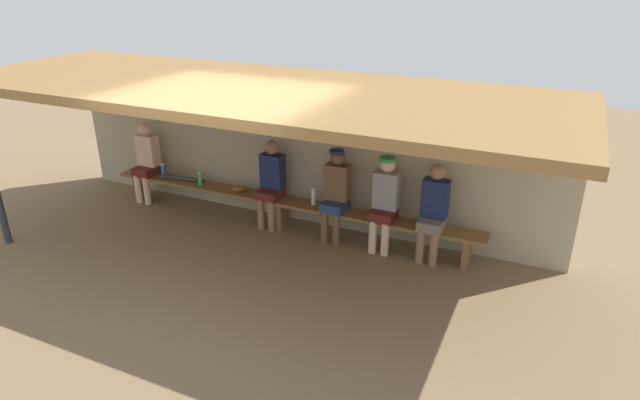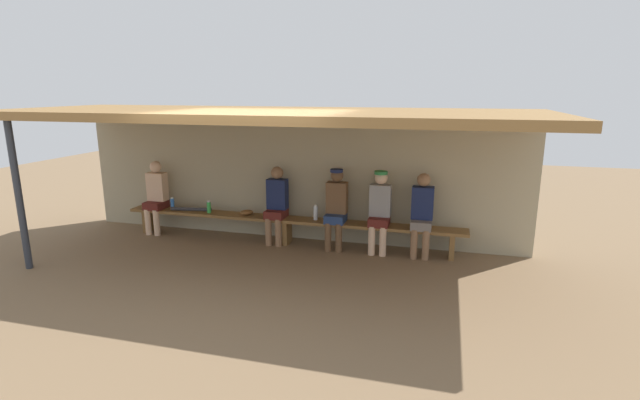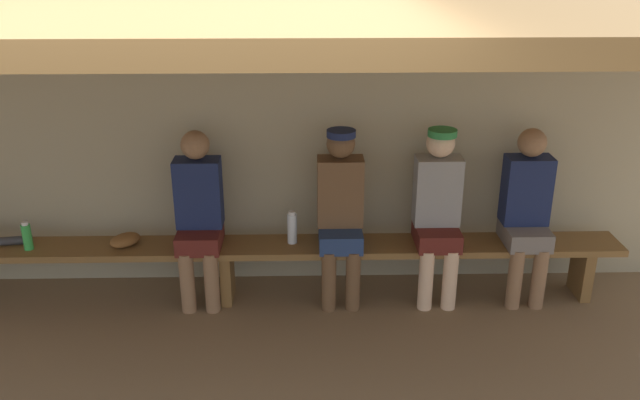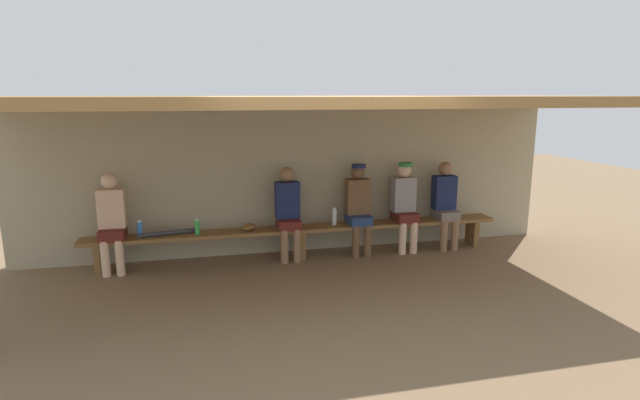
{
  "view_description": "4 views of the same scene",
  "coord_description": "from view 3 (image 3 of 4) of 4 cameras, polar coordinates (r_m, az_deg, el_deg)",
  "views": [
    {
      "loc": [
        3.65,
        -4.99,
        3.69
      ],
      "look_at": [
        0.77,
        1.22,
        0.72
      ],
      "focal_mm": 30.62,
      "sensor_mm": 36.0,
      "label": 1
    },
    {
      "loc": [
        2.57,
        -5.75,
        2.62
      ],
      "look_at": [
        0.69,
        1.2,
        0.9
      ],
      "focal_mm": 26.19,
      "sensor_mm": 36.0,
      "label": 2
    },
    {
      "loc": [
        0.61,
        -3.05,
        2.66
      ],
      "look_at": [
        0.71,
        1.39,
        0.88
      ],
      "focal_mm": 37.76,
      "sensor_mm": 36.0,
      "label": 3
    },
    {
      "loc": [
        -1.34,
        -5.34,
        2.35
      ],
      "look_at": [
        0.23,
        1.34,
        0.89
      ],
      "focal_mm": 28.21,
      "sensor_mm": 36.0,
      "label": 4
    }
  ],
  "objects": [
    {
      "name": "water_bottle_green",
      "position": [
        5.07,
        -2.38,
        -2.37
      ],
      "size": [
        0.07,
        0.07,
        0.26
      ],
      "color": "silver",
      "rests_on": "bench"
    },
    {
      "name": "player_in_red",
      "position": [
        4.99,
        1.74,
        -0.73
      ],
      "size": [
        0.34,
        0.42,
        1.34
      ],
      "color": "navy",
      "rests_on": "ground"
    },
    {
      "name": "player_near_post",
      "position": [
        5.08,
        9.94,
        -0.64
      ],
      "size": [
        0.34,
        0.42,
        1.34
      ],
      "color": "#591E19",
      "rests_on": "ground"
    },
    {
      "name": "water_bottle_blue",
      "position": [
        5.42,
        -23.58,
        -2.84
      ],
      "size": [
        0.07,
        0.07,
        0.22
      ],
      "color": "green",
      "rests_on": "bench"
    },
    {
      "name": "dugout_roof",
      "position": [
        3.82,
        -10.86,
        15.44
      ],
      "size": [
        8.0,
        2.8,
        0.12
      ],
      "primitive_type": "cube",
      "color": "olive",
      "rests_on": "back_wall"
    },
    {
      "name": "player_middle",
      "position": [
        5.26,
        17.12,
        -0.73
      ],
      "size": [
        0.34,
        0.42,
        1.34
      ],
      "color": "slate",
      "rests_on": "ground"
    },
    {
      "name": "player_in_white",
      "position": [
        5.05,
        -10.25,
        -1.0
      ],
      "size": [
        0.34,
        0.42,
        1.34
      ],
      "color": "#591E19",
      "rests_on": "ground"
    },
    {
      "name": "baseball_glove_tan",
      "position": [
        5.26,
        -16.18,
        -3.27
      ],
      "size": [
        0.29,
        0.29,
        0.09
      ],
      "primitive_type": "ellipsoid",
      "rotation": [
        0.0,
        0.0,
        3.94
      ],
      "color": "brown",
      "rests_on": "bench"
    },
    {
      "name": "back_wall",
      "position": [
        5.32,
        -7.84,
        4.57
      ],
      "size": [
        8.0,
        0.2,
        2.2
      ],
      "primitive_type": "cube",
      "color": "tan",
      "rests_on": "ground"
    },
    {
      "name": "bench",
      "position": [
        5.17,
        -7.96,
        -4.5
      ],
      "size": [
        6.0,
        0.36,
        0.46
      ],
      "color": "brown",
      "rests_on": "ground"
    }
  ]
}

